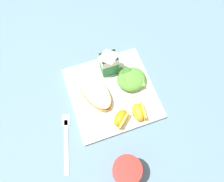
# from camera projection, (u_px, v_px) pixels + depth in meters

# --- Properties ---
(ground) EXTENTS (3.00, 3.00, 0.00)m
(ground) POSITION_uv_depth(u_px,v_px,m) (112.00, 94.00, 0.76)
(ground) COLOR slate
(white_plate) EXTENTS (0.28, 0.28, 0.02)m
(white_plate) POSITION_uv_depth(u_px,v_px,m) (112.00, 93.00, 0.75)
(white_plate) COLOR white
(white_plate) RESTS_ON ground
(cheesy_pizza_bread) EXTENTS (0.12, 0.19, 0.04)m
(cheesy_pizza_bread) POSITION_uv_depth(u_px,v_px,m) (94.00, 90.00, 0.73)
(cheesy_pizza_bread) COLOR #B77F42
(cheesy_pizza_bread) RESTS_ON white_plate
(green_salad_pile) EXTENTS (0.10, 0.10, 0.04)m
(green_salad_pile) POSITION_uv_depth(u_px,v_px,m) (131.00, 79.00, 0.74)
(green_salad_pile) COLOR #4C8433
(green_salad_pile) RESTS_ON white_plate
(milk_carton) EXTENTS (0.06, 0.04, 0.11)m
(milk_carton) POSITION_uv_depth(u_px,v_px,m) (109.00, 62.00, 0.72)
(milk_carton) COLOR #2D8451
(milk_carton) RESTS_ON white_plate
(orange_wedge_front) EXTENTS (0.07, 0.07, 0.04)m
(orange_wedge_front) POSITION_uv_depth(u_px,v_px,m) (121.00, 118.00, 0.69)
(orange_wedge_front) COLOR orange
(orange_wedge_front) RESTS_ON white_plate
(orange_wedge_middle) EXTENTS (0.04, 0.06, 0.04)m
(orange_wedge_middle) POSITION_uv_depth(u_px,v_px,m) (138.00, 112.00, 0.70)
(orange_wedge_middle) COLOR orange
(orange_wedge_middle) RESTS_ON white_plate
(metal_fork) EXTENTS (0.06, 0.19, 0.01)m
(metal_fork) POSITION_uv_depth(u_px,v_px,m) (66.00, 138.00, 0.70)
(metal_fork) COLOR silver
(metal_fork) RESTS_ON ground
(drinking_red_cup) EXTENTS (0.08, 0.08, 0.10)m
(drinking_red_cup) POSITION_uv_depth(u_px,v_px,m) (126.00, 171.00, 0.61)
(drinking_red_cup) COLOR red
(drinking_red_cup) RESTS_ON ground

